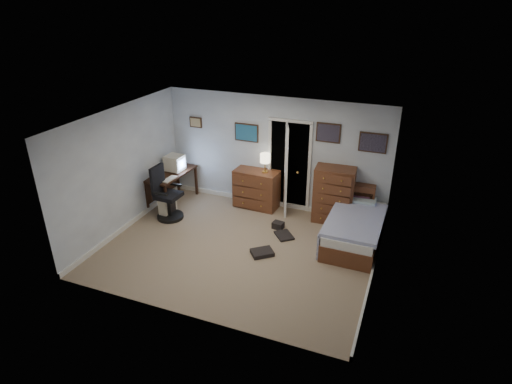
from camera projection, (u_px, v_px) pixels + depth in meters
floor at (239, 249)px, 8.17m from camera, size 5.00×4.00×0.02m
computer_desk at (168, 179)px, 9.73m from camera, size 0.67×1.32×0.75m
crt_monitor at (175, 163)px, 9.66m from camera, size 0.40×0.38×0.36m
keyboard at (170, 179)px, 9.27m from camera, size 0.17×0.41×0.02m
pc_tower at (168, 205)px, 9.32m from camera, size 0.23×0.43×0.45m
office_chair at (166, 198)px, 9.10m from camera, size 0.58×0.59×1.17m
media_stack at (188, 172)px, 10.59m from camera, size 0.16×0.16×0.76m
low_dresser at (256, 189)px, 9.58m from camera, size 1.01×0.55×0.87m
table_lamp at (265, 159)px, 9.20m from camera, size 0.23×0.23×0.42m
doorway at (293, 162)px, 9.53m from camera, size 0.96×1.12×2.05m
tall_dresser at (334, 195)px, 8.92m from camera, size 0.85×0.53×1.20m
headboard_bookcase at (350, 201)px, 8.96m from camera, size 0.97×0.30×0.86m
bed at (354, 228)px, 8.26m from camera, size 1.05×1.92×0.62m
wall_posters at (300, 135)px, 8.90m from camera, size 4.38×0.04×0.60m
floor_clutter at (272, 240)px, 8.35m from camera, size 0.67×1.38×0.14m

